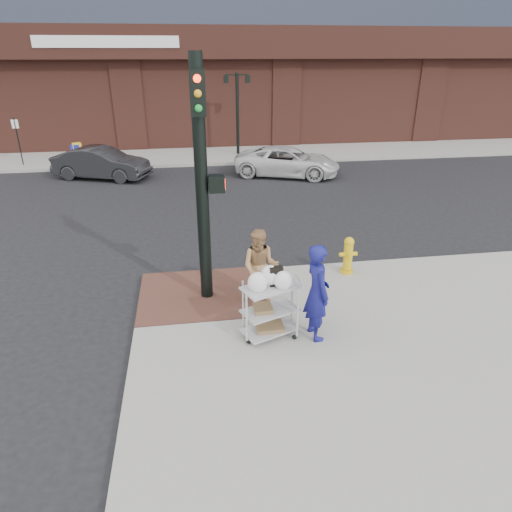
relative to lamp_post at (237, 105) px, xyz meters
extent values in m
plane|color=black|center=(-2.00, -16.00, -2.62)|extent=(220.00, 220.00, 0.00)
cube|color=gray|center=(10.50, 16.00, -2.54)|extent=(65.00, 36.00, 0.15)
cube|color=#522B26|center=(-2.60, -15.10, -2.46)|extent=(2.80, 2.40, 0.01)
cylinder|color=black|center=(0.00, 0.00, -0.47)|extent=(0.16, 0.16, 4.00)
cube|color=black|center=(0.00, 0.00, 1.43)|extent=(1.20, 0.06, 0.06)
cube|color=black|center=(-0.55, 0.00, 1.23)|extent=(0.22, 0.22, 0.35)
cube|color=black|center=(0.55, 0.00, 1.23)|extent=(0.22, 0.22, 0.35)
cylinder|color=black|center=(-10.50, -1.00, -1.37)|extent=(0.05, 0.05, 2.20)
cylinder|color=black|center=(-2.50, -15.20, 0.03)|extent=(0.26, 0.26, 5.00)
cube|color=black|center=(-2.20, -15.20, 0.08)|extent=(0.32, 0.28, 0.34)
cube|color=#FF260C|center=(-2.04, -15.20, 0.08)|extent=(0.02, 0.18, 0.22)
cube|color=black|center=(-2.50, -15.48, 1.83)|extent=(0.28, 0.18, 0.80)
imported|color=navy|center=(-0.55, -17.09, -1.52)|extent=(0.54, 0.74, 1.89)
imported|color=#A47A4D|center=(-1.37, -15.62, -1.64)|extent=(0.96, 0.84, 1.65)
imported|color=black|center=(-6.42, -3.67, -1.94)|extent=(4.38, 2.81, 1.36)
imported|color=silver|center=(1.70, -4.40, -1.98)|extent=(5.06, 3.62, 1.28)
cube|color=#A6A7AC|center=(-1.40, -16.94, -1.44)|extent=(1.16, 0.90, 0.03)
cube|color=#A6A7AC|center=(-1.40, -16.94, -1.92)|extent=(1.16, 0.90, 0.03)
cube|color=#A6A7AC|center=(-1.40, -16.94, -2.34)|extent=(1.16, 0.90, 0.03)
cube|color=black|center=(-1.29, -16.88, -1.26)|extent=(0.25, 0.16, 0.36)
cube|color=brown|center=(-1.53, -16.94, -1.87)|extent=(0.34, 0.38, 0.09)
cube|color=brown|center=(-1.40, -16.94, -2.29)|extent=(0.52, 0.41, 0.08)
cylinder|color=gold|center=(0.96, -14.57, -2.42)|extent=(0.31, 0.31, 0.09)
cylinder|color=gold|center=(0.96, -14.57, -2.03)|extent=(0.22, 0.22, 0.68)
sphere|color=gold|center=(0.96, -14.57, -1.65)|extent=(0.24, 0.24, 0.24)
cylinder|color=gold|center=(0.96, -14.57, -1.97)|extent=(0.44, 0.10, 0.10)
cube|color=yellow|center=(-7.94, -0.93, -2.00)|extent=(0.49, 0.47, 0.95)
cube|color=#1B22B3|center=(-7.97, -1.00, -2.02)|extent=(0.48, 0.46, 0.90)
camera|label=1|loc=(-2.79, -24.19, 2.53)|focal=32.00mm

